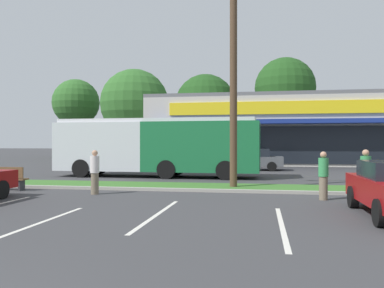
{
  "coord_description": "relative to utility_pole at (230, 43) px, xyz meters",
  "views": [
    {
      "loc": [
        4.22,
        -2.46,
        1.92
      ],
      "look_at": [
        0.62,
        18.1,
        1.85
      ],
      "focal_mm": 37.02,
      "sensor_mm": 36.0,
      "label": 1
    }
  ],
  "objects": [
    {
      "name": "grass_median",
      "position": [
        -2.97,
        0.23,
        -5.95
      ],
      "size": [
        56.0,
        2.2,
        0.12
      ],
      "primitive_type": "cube",
      "color": "#386B28",
      "rests_on": "ground_plane"
    },
    {
      "name": "curb_lip",
      "position": [
        -2.97,
        -0.99,
        -5.95
      ],
      "size": [
        56.0,
        0.24,
        0.12
      ],
      "primitive_type": "cube",
      "color": "#99968C",
      "rests_on": "ground_plane"
    },
    {
      "name": "parking_stripe_1",
      "position": [
        -3.96,
        -7.79,
        -6.0
      ],
      "size": [
        0.12,
        4.8,
        0.01
      ],
      "primitive_type": "cube",
      "color": "silver",
      "rests_on": "ground_plane"
    },
    {
      "name": "parking_stripe_2",
      "position": [
        -1.48,
        -6.02,
        -6.0
      ],
      "size": [
        0.12,
        4.8,
        0.01
      ],
      "primitive_type": "cube",
      "color": "silver",
      "rests_on": "ground_plane"
    },
    {
      "name": "parking_stripe_3",
      "position": [
        1.72,
        -6.86,
        -6.0
      ],
      "size": [
        0.12,
        4.8,
        0.01
      ],
      "primitive_type": "cube",
      "color": "silver",
      "rests_on": "ground_plane"
    },
    {
      "name": "storefront_building",
      "position": [
        2.97,
        21.44,
        -2.96
      ],
      "size": [
        23.3,
        11.76,
        6.08
      ],
      "color": "#BCB7AD",
      "rests_on": "ground_plane"
    },
    {
      "name": "tree_far_left",
      "position": [
        -22.83,
        32.51,
        1.19
      ],
      "size": [
        6.13,
        6.13,
        10.29
      ],
      "color": "#473323",
      "rests_on": "ground_plane"
    },
    {
      "name": "tree_left",
      "position": [
        -13.46,
        28.48,
        0.53
      ],
      "size": [
        8.05,
        8.05,
        10.57
      ],
      "color": "#473323",
      "rests_on": "ground_plane"
    },
    {
      "name": "tree_mid_left",
      "position": [
        -5.46,
        31.53,
        0.55
      ],
      "size": [
        7.38,
        7.38,
        10.26
      ],
      "color": "#473323",
      "rests_on": "ground_plane"
    },
    {
      "name": "tree_mid",
      "position": [
        3.84,
        28.54,
        1.95
      ],
      "size": [
        6.65,
        6.65,
        11.31
      ],
      "color": "#473323",
      "rests_on": "ground_plane"
    },
    {
      "name": "utility_pole",
      "position": [
        0.0,
        0.0,
        0.0
      ],
      "size": [
        3.11,
        2.39,
        11.3
      ],
      "color": "#4C3826",
      "rests_on": "ground_plane"
    },
    {
      "name": "city_bus",
      "position": [
        -4.54,
        5.35,
        -4.24
      ],
      "size": [
        11.53,
        2.85,
        3.25
      ],
      "rotation": [
        0.0,
        0.0,
        3.12
      ],
      "color": "#196638",
      "rests_on": "ground_plane"
    },
    {
      "name": "bus_stop_bench",
      "position": [
        -8.83,
        -1.87,
        -5.5
      ],
      "size": [
        1.6,
        0.45,
        0.95
      ],
      "rotation": [
        0.0,
        0.0,
        3.14
      ],
      "color": "brown",
      "rests_on": "ground_plane"
    },
    {
      "name": "car_0",
      "position": [
        -11.4,
        11.69,
        -5.21
      ],
      "size": [
        4.66,
        1.99,
        1.55
      ],
      "rotation": [
        0.0,
        0.0,
        3.14
      ],
      "color": "#9E998C",
      "rests_on": "ground_plane"
    },
    {
      "name": "car_4",
      "position": [
        0.73,
        11.69,
        -5.25
      ],
      "size": [
        4.1,
        1.95,
        1.5
      ],
      "rotation": [
        0.0,
        0.0,
        3.14
      ],
      "color": "#515459",
      "rests_on": "ground_plane"
    },
    {
      "name": "pedestrian_near_bench",
      "position": [
        -4.85,
        -2.38,
        -5.18
      ],
      "size": [
        0.33,
        0.33,
        1.64
      ],
      "rotation": [
        0.0,
        0.0,
        2.88
      ],
      "color": "#726651",
      "rests_on": "ground_plane"
    },
    {
      "name": "pedestrian_by_pole",
      "position": [
        4.73,
        -2.05,
        -5.16
      ],
      "size": [
        0.34,
        0.34,
        1.69
      ],
      "rotation": [
        0.0,
        0.0,
        1.4
      ],
      "color": "black",
      "rests_on": "ground_plane"
    },
    {
      "name": "pedestrian_mid",
      "position": [
        3.3,
        -2.43,
        -5.19
      ],
      "size": [
        0.33,
        0.33,
        1.62
      ],
      "rotation": [
        0.0,
        0.0,
        5.92
      ],
      "color": "#726651",
      "rests_on": "ground_plane"
    }
  ]
}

